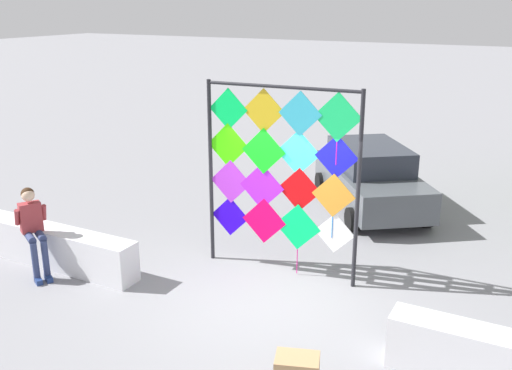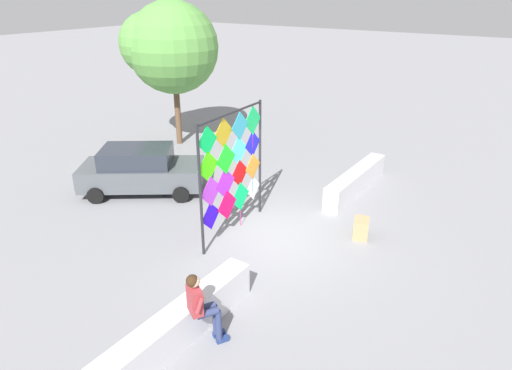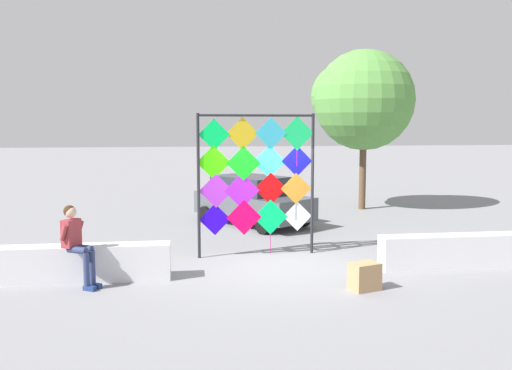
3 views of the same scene
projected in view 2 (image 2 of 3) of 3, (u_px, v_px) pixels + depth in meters
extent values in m
plane|color=gray|center=(274.00, 239.00, 11.76)|extent=(120.00, 120.00, 0.00)
cube|color=silver|center=(180.00, 324.00, 8.27)|extent=(3.75, 0.49, 0.72)
cube|color=silver|center=(356.00, 181.00, 14.41)|extent=(3.75, 0.49, 0.72)
cylinder|color=#232328|center=(200.00, 193.00, 10.45)|extent=(0.07, 0.07, 3.31)
cylinder|color=#232328|center=(260.00, 159.00, 12.55)|extent=(0.07, 0.07, 3.31)
cylinder|color=#232328|center=(232.00, 113.00, 10.85)|extent=(2.68, 0.19, 0.06)
cube|color=#2605EA|center=(211.00, 216.00, 11.06)|extent=(0.74, 0.05, 0.74)
cube|color=#F60656|center=(227.00, 205.00, 11.57)|extent=(0.83, 0.05, 0.83)
cube|color=#07E36B|center=(241.00, 196.00, 12.06)|extent=(0.83, 0.05, 0.83)
cylinder|color=#E51687|center=(241.00, 218.00, 12.33)|extent=(0.02, 0.02, 0.46)
cube|color=white|center=(253.00, 188.00, 12.57)|extent=(0.70, 0.05, 0.70)
cube|color=#AB30D3|center=(211.00, 191.00, 10.81)|extent=(0.79, 0.05, 0.79)
cube|color=#A520E0|center=(225.00, 183.00, 11.28)|extent=(0.83, 0.05, 0.83)
cylinder|color=#56E516|center=(226.00, 205.00, 11.53)|extent=(0.02, 0.02, 0.40)
cube|color=red|center=(240.00, 173.00, 11.81)|extent=(0.77, 0.05, 0.77)
cube|color=orange|center=(253.00, 167.00, 12.27)|extent=(0.74, 0.05, 0.74)
cylinder|color=blue|center=(253.00, 185.00, 12.50)|extent=(0.02, 0.02, 0.37)
cube|color=#39EB09|center=(208.00, 167.00, 10.51)|extent=(0.78, 0.05, 0.78)
cube|color=#13E31B|center=(226.00, 159.00, 11.04)|extent=(0.80, 0.05, 0.80)
cube|color=#3DF3F9|center=(239.00, 151.00, 11.53)|extent=(0.77, 0.05, 0.77)
cube|color=#1616CE|center=(253.00, 144.00, 12.03)|extent=(0.74, 0.05, 0.74)
cylinder|color=yellow|center=(252.00, 161.00, 12.24)|extent=(0.02, 0.02, 0.26)
cube|color=#08EF5C|center=(207.00, 141.00, 10.27)|extent=(0.72, 0.05, 0.72)
cube|color=gold|center=(224.00, 133.00, 10.78)|extent=(0.76, 0.05, 0.76)
cube|color=#32BAD7|center=(240.00, 126.00, 11.27)|extent=(0.74, 0.05, 0.74)
cube|color=#19DF6A|center=(253.00, 120.00, 11.76)|extent=(0.80, 0.05, 0.80)
cylinder|color=#E51691|center=(253.00, 142.00, 12.00)|extent=(0.02, 0.02, 0.38)
cylinder|color=navy|center=(219.00, 327.00, 8.21)|extent=(0.11, 0.11, 0.72)
cylinder|color=navy|center=(208.00, 313.00, 7.97)|extent=(0.41, 0.31, 0.13)
cube|color=navy|center=(222.00, 339.00, 8.36)|extent=(0.26, 0.21, 0.09)
cylinder|color=navy|center=(216.00, 321.00, 8.35)|extent=(0.11, 0.11, 0.72)
cylinder|color=navy|center=(205.00, 308.00, 8.12)|extent=(0.41, 0.31, 0.13)
cube|color=navy|center=(219.00, 333.00, 8.50)|extent=(0.26, 0.21, 0.09)
cube|color=#993338|center=(195.00, 300.00, 7.85)|extent=(0.35, 0.41, 0.52)
sphere|color=#DBB293|center=(194.00, 281.00, 7.69)|extent=(0.22, 0.22, 0.22)
sphere|color=#382314|center=(192.00, 281.00, 7.67)|extent=(0.22, 0.22, 0.22)
cylinder|color=#993338|center=(200.00, 305.00, 7.66)|extent=(0.19, 0.16, 0.31)
cylinder|color=#993338|center=(192.00, 291.00, 8.02)|extent=(0.19, 0.16, 0.31)
cube|color=#4C5156|center=(143.00, 174.00, 14.29)|extent=(3.55, 4.03, 0.68)
cube|color=#282D38|center=(136.00, 156.00, 14.04)|extent=(2.41, 2.56, 0.54)
cylinder|color=black|center=(187.00, 174.00, 15.20)|extent=(0.46, 0.53, 0.51)
cylinder|color=black|center=(181.00, 194.00, 13.71)|extent=(0.46, 0.53, 0.51)
cylinder|color=black|center=(110.00, 175.00, 15.14)|extent=(0.46, 0.53, 0.51)
cylinder|color=black|center=(96.00, 195.00, 13.65)|extent=(0.46, 0.53, 0.51)
cube|color=tan|center=(361.00, 228.00, 11.78)|extent=(0.62, 0.52, 0.51)
cylinder|color=brown|center=(178.00, 110.00, 18.45)|extent=(0.24, 0.24, 2.83)
sphere|color=#569342|center=(173.00, 48.00, 17.45)|extent=(3.54, 3.54, 3.54)
sphere|color=#569342|center=(151.00, 44.00, 17.33)|extent=(2.43, 2.43, 2.43)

